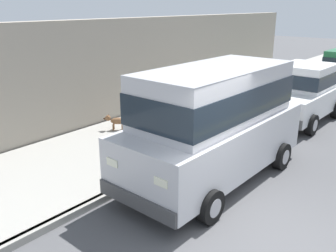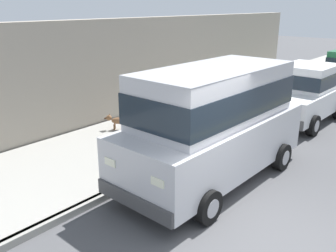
{
  "view_description": "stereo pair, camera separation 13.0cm",
  "coord_description": "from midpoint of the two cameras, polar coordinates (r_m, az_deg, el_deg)",
  "views": [
    {
      "loc": [
        1.87,
        -4.98,
        3.74
      ],
      "look_at": [
        -3.6,
        1.61,
        0.85
      ],
      "focal_mm": 38.55,
      "sensor_mm": 36.0,
      "label": 1
    },
    {
      "loc": [
        1.97,
        -4.89,
        3.74
      ],
      "look_at": [
        -3.6,
        1.61,
        0.85
      ],
      "focal_mm": 38.55,
      "sensor_mm": 36.0,
      "label": 2
    }
  ],
  "objects": [
    {
      "name": "car_silver_van",
      "position": [
        7.81,
        6.94,
        1.04
      ],
      "size": [
        2.2,
        4.93,
        2.52
      ],
      "color": "#BCBCC1",
      "rests_on": "ground"
    },
    {
      "name": "ground_plane",
      "position": [
        6.48,
        15.7,
        -17.37
      ],
      "size": [
        80.0,
        80.0,
        0.0
      ],
      "primitive_type": "plane",
      "color": "#4C4C4F"
    },
    {
      "name": "dog_brown",
      "position": [
        10.96,
        -8.63,
        0.85
      ],
      "size": [
        0.61,
        0.53,
        0.49
      ],
      "color": "brown",
      "rests_on": "sidewalk"
    },
    {
      "name": "car_white_hatchback",
      "position": [
        12.85,
        20.17,
        5.09
      ],
      "size": [
        2.03,
        3.84,
        1.88
      ],
      "color": "white",
      "rests_on": "ground"
    },
    {
      "name": "curb",
      "position": [
        8.0,
        -5.71,
        -8.73
      ],
      "size": [
        0.16,
        64.0,
        0.14
      ],
      "primitive_type": "cube",
      "color": "gray",
      "rests_on": "ground"
    },
    {
      "name": "sidewalk",
      "position": [
        9.26,
        -13.62,
        -5.25
      ],
      "size": [
        3.6,
        64.0,
        0.14
      ],
      "primitive_type": "cube",
      "color": "#99968E",
      "rests_on": "ground"
    },
    {
      "name": "fire_hydrant",
      "position": [
        11.59,
        9.27,
        2.06
      ],
      "size": [
        0.34,
        0.24,
        0.72
      ],
      "color": "gold",
      "rests_on": "sidewalk"
    },
    {
      "name": "building_facade",
      "position": [
        13.54,
        -2.68,
        9.82
      ],
      "size": [
        0.5,
        20.0,
        3.33
      ],
      "primitive_type": "cube",
      "color": "#9E9384",
      "rests_on": "ground"
    }
  ]
}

